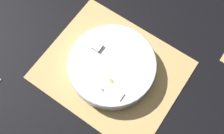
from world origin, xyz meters
TOP-DOWN VIEW (x-y plane):
  - ground_plane at (0.00, 0.00)m, footprint 6.00×6.00m
  - bamboo_mat_center at (-0.00, 0.00)m, footprint 0.43×0.36m
  - fruit_salad_bowl at (0.00, 0.00)m, footprint 0.27×0.27m

SIDE VIEW (x-z plane):
  - ground_plane at x=0.00m, z-range 0.00..0.00m
  - bamboo_mat_center at x=0.00m, z-range 0.00..0.01m
  - fruit_salad_bowl at x=0.00m, z-range 0.01..0.07m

